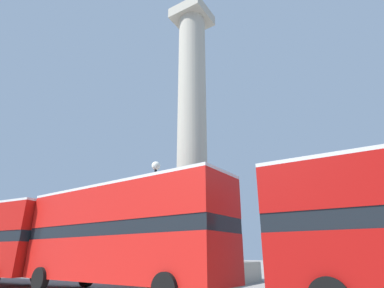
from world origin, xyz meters
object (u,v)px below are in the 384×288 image
at_px(equestrian_statue, 138,254).
at_px(street_lamp, 154,206).
at_px(monument_column, 192,169).
at_px(bus_c, 121,232).

xyz_separation_m(equestrian_statue, street_lamp, (9.08, -9.06, 2.37)).
height_order(monument_column, equestrian_statue, monument_column).
distance_m(equestrian_statue, street_lamp, 13.04).
bearing_deg(bus_c, street_lamp, 103.55).
bearing_deg(monument_column, street_lamp, -91.42).
distance_m(bus_c, street_lamp, 3.33).
height_order(equestrian_statue, street_lamp, street_lamp).
bearing_deg(bus_c, monument_column, 96.82).
bearing_deg(equestrian_statue, monument_column, -13.60).
bearing_deg(equestrian_statue, bus_c, -34.40).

